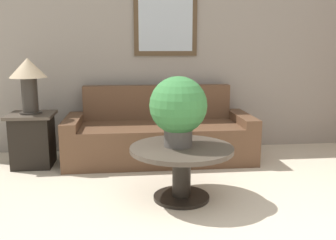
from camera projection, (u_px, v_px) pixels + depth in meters
The scene contains 6 objects.
wall_back at pixel (204, 51), 4.95m from camera, with size 7.42×0.09×2.60m.
couch_main at pixel (159, 136), 4.57m from camera, with size 2.23×0.87×0.88m.
coffee_table at pixel (182, 161), 3.33m from camera, with size 0.92×0.92×0.49m.
side_table at pixel (33, 139), 4.30m from camera, with size 0.50×0.50×0.61m.
table_lamp at pixel (28, 75), 4.16m from camera, with size 0.41×0.41×0.62m.
potted_plant_on_table at pixel (178, 108), 3.27m from camera, with size 0.51×0.51×0.62m.
Camera 1 is at (-1.03, -1.79, 1.36)m, focal length 40.00 mm.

